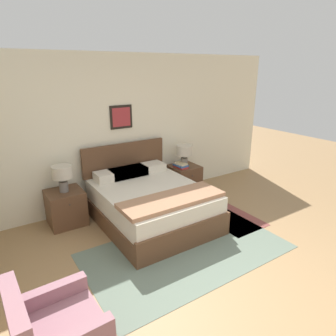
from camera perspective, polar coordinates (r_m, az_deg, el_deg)
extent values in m
plane|color=#99754C|center=(3.52, 13.86, -24.05)|extent=(16.00, 16.00, 0.00)
cube|color=beige|center=(5.28, -10.18, 6.77)|extent=(6.96, 0.06, 2.60)
cube|color=black|center=(5.25, -8.92, 9.58)|extent=(0.40, 0.02, 0.40)
cube|color=#9E2D33|center=(5.24, -8.86, 9.56)|extent=(0.33, 0.00, 0.32)
cube|color=slate|center=(4.21, 3.60, -15.44)|extent=(2.69, 1.54, 0.01)
cube|color=brown|center=(5.26, 9.93, -8.26)|extent=(0.72, 1.53, 0.01)
cube|color=brown|center=(4.83, -3.11, -8.75)|extent=(1.54, 1.91, 0.28)
cube|color=brown|center=(4.07, 3.55, -11.50)|extent=(1.54, 0.06, 0.08)
cube|color=beige|center=(4.70, -3.17, -5.56)|extent=(1.48, 1.83, 0.31)
cube|color=brown|center=(5.33, -8.26, 1.98)|extent=(1.54, 0.06, 0.52)
cube|color=#9E7051|center=(4.17, 0.86, -6.02)|extent=(1.51, 0.53, 0.06)
cube|color=beige|center=(5.05, -10.82, -1.39)|extent=(0.52, 0.32, 0.14)
cube|color=beige|center=(5.35, -3.54, 0.07)|extent=(0.52, 0.32, 0.14)
cube|color=tan|center=(5.19, -7.08, -0.64)|extent=(0.52, 0.32, 0.14)
cube|color=tan|center=(5.15, -8.22, -0.87)|extent=(0.52, 0.32, 0.14)
cube|color=#8E606B|center=(2.64, -26.84, -24.51)|extent=(0.14, 0.68, 0.38)
cube|color=#8E606B|center=(2.97, -21.90, -21.50)|extent=(0.67, 0.12, 0.14)
cube|color=brown|center=(4.99, -18.88, -7.13)|extent=(0.54, 0.52, 0.55)
sphere|color=#332D28|center=(4.69, -18.20, -6.69)|extent=(0.02, 0.02, 0.02)
cube|color=brown|center=(5.89, 3.04, -2.13)|extent=(0.54, 0.52, 0.55)
sphere|color=#332D28|center=(5.63, 4.69, -1.48)|extent=(0.02, 0.02, 0.02)
cylinder|color=slate|center=(4.85, -19.25, -3.34)|extent=(0.13, 0.13, 0.16)
cylinder|color=slate|center=(4.81, -19.39, -2.11)|extent=(0.02, 0.02, 0.06)
cylinder|color=beige|center=(4.77, -19.55, -0.70)|extent=(0.30, 0.30, 0.19)
cylinder|color=slate|center=(5.77, 3.09, 1.16)|extent=(0.13, 0.13, 0.16)
cylinder|color=slate|center=(5.73, 3.11, 2.22)|extent=(0.02, 0.02, 0.06)
cylinder|color=beige|center=(5.70, 3.13, 3.43)|extent=(0.30, 0.30, 0.19)
cube|color=#B7332D|center=(5.69, 2.41, 0.23)|extent=(0.18, 0.28, 0.03)
cube|color=#335693|center=(5.68, 2.42, 0.55)|extent=(0.20, 0.28, 0.03)
cube|color=beige|center=(5.67, 2.42, 0.84)|extent=(0.19, 0.27, 0.03)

